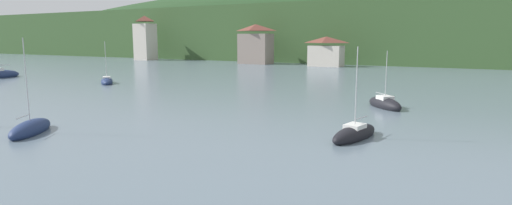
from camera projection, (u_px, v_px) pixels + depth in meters
The scene contains 8 objects.
wooded_hillside at pixel (357, 38), 109.22m from camera, with size 352.00×46.43×31.99m.
shore_building_west at pixel (145, 39), 102.39m from camera, with size 4.62×4.13×10.87m.
shore_building_westcentral at pixel (256, 45), 87.24m from camera, with size 7.03×4.21×8.32m.
shore_building_central at pixel (326, 52), 79.53m from camera, with size 6.67×3.69×5.72m.
sailboat_mid_2 at pixel (355, 134), 22.45m from camera, with size 2.02×4.48×5.26m.
sailboat_near_4 at pixel (31, 129), 23.69m from camera, with size 3.42×4.26×5.73m.
sailboat_far_9 at pixel (107, 81), 49.76m from camera, with size 4.58×4.24×5.29m.
sailboat_far_10 at pixel (385, 104), 32.38m from camera, with size 3.83×3.97×4.78m.
Camera 1 is at (11.81, 18.01, 5.43)m, focal length 28.89 mm.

